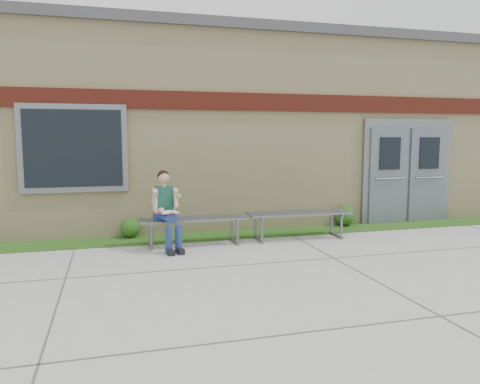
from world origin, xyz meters
name	(u,v)px	position (x,y,z in m)	size (l,w,h in m)	color
ground	(286,272)	(0.00, 0.00, 0.00)	(80.00, 80.00, 0.00)	#9E9E99
grass_strip	(238,234)	(0.00, 2.60, 0.01)	(16.00, 0.80, 0.02)	#134914
school_building	(204,129)	(0.00, 5.99, 2.10)	(16.20, 6.22, 4.20)	beige
bench_left	(193,224)	(-0.98, 2.00, 0.38)	(1.89, 0.53, 0.49)	slate
bench_right	(299,218)	(1.02, 2.00, 0.39)	(1.96, 0.60, 0.50)	slate
girl	(167,208)	(-1.47, 1.80, 0.72)	(0.50, 0.80, 1.35)	navy
shrub_mid	(130,228)	(-2.04, 2.85, 0.20)	(0.36, 0.36, 0.36)	#134914
shrub_east	(345,216)	(2.43, 2.85, 0.23)	(0.43, 0.43, 0.43)	#134914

